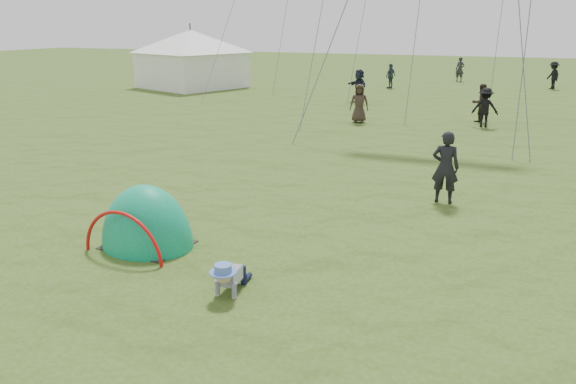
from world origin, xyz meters
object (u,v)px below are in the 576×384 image
at_px(crawling_toddler, 229,276).
at_px(event_marquee, 191,57).
at_px(popup_tent, 148,245).
at_px(standing_adult, 445,167).

bearing_deg(crawling_toddler, event_marquee, 117.59).
height_order(popup_tent, event_marquee, event_marquee).
height_order(crawling_toddler, standing_adult, standing_adult).
xyz_separation_m(popup_tent, event_marquee, (-13.82, 24.30, 1.99)).
height_order(popup_tent, standing_adult, standing_adult).
relative_size(popup_tent, event_marquee, 0.42).
relative_size(standing_adult, event_marquee, 0.30).
relative_size(crawling_toddler, standing_adult, 0.45).
bearing_deg(crawling_toddler, popup_tent, 149.09).
bearing_deg(event_marquee, popup_tent, -39.83).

